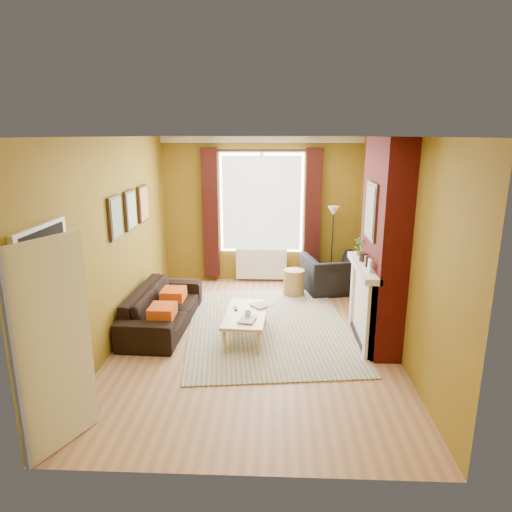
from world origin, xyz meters
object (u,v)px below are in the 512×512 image
Objects in this scene: armchair at (334,274)px; floor_lamp at (333,224)px; coffee_table at (246,315)px; wicker_stool at (294,282)px; sofa at (163,307)px.

floor_lamp reaches higher than armchair.
armchair is 0.90× the size of coffee_table.
wicker_stool is at bearing 71.20° from coffee_table.
coffee_table is 0.75× the size of floor_lamp.
armchair is 0.94m from floor_lamp.
floor_lamp is at bearing 37.03° from wicker_stool.
floor_lamp reaches higher than wicker_stool.
coffee_table is 2.47× the size of wicker_stool.
sofa is 1.32× the size of floor_lamp.
wicker_stool is (2.04, 1.47, -0.06)m from sofa.
coffee_table is 2.95m from floor_lamp.
floor_lamp is (-0.01, 0.34, 0.88)m from armchair.
armchair is 0.68× the size of floor_lamp.
floor_lamp is (0.73, 0.55, 0.99)m from wicker_stool.
armchair is (2.77, 1.68, 0.04)m from sofa.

